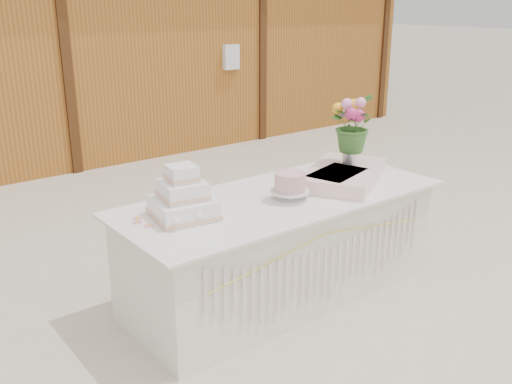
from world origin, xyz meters
TOP-DOWN VIEW (x-y plane):
  - ground at (0.00, 0.00)m, footprint 80.00×80.00m
  - barn at (-0.01, 5.99)m, footprint 12.60×4.60m
  - cake_table at (0.00, -0.00)m, footprint 2.40×1.00m
  - wedding_cake at (-0.76, 0.07)m, footprint 0.43×0.43m
  - pink_cake_stand at (-0.01, -0.10)m, footprint 0.27×0.27m
  - satin_runner at (0.59, -0.03)m, footprint 0.97×0.84m
  - flower_vase at (0.72, 0.04)m, footprint 0.11×0.11m
  - bouquet at (0.72, 0.04)m, footprint 0.50×0.50m
  - loose_flowers at (-1.06, 0.09)m, footprint 0.21×0.32m

SIDE VIEW (x-z plane):
  - ground at x=0.00m, z-range 0.00..0.00m
  - cake_table at x=0.00m, z-range 0.00..0.77m
  - loose_flowers at x=-1.06m, z-range 0.77..0.79m
  - satin_runner at x=0.59m, z-range 0.77..0.88m
  - pink_cake_stand at x=-0.01m, z-range 0.78..0.98m
  - wedding_cake at x=-0.76m, z-range 0.71..1.06m
  - flower_vase at x=0.72m, z-range 0.88..1.02m
  - bouquet at x=0.72m, z-range 1.02..1.45m
  - barn at x=-0.01m, z-range 0.03..3.33m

